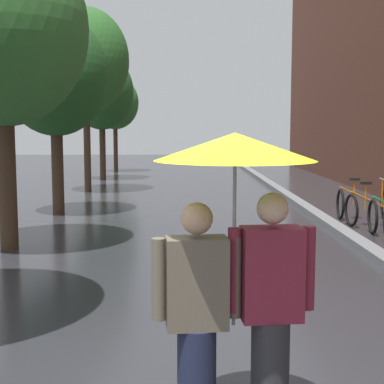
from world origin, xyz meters
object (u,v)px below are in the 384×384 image
Objects in this scene: street_tree_1 at (2,29)px; street_tree_2 at (55,76)px; street_tree_4 at (102,92)px; street_tree_5 at (115,103)px; parked_bicycle_6 at (374,209)px; couple_under_umbrella at (235,244)px; street_tree_3 at (85,61)px; parked_bicycle_7 at (363,203)px.

street_tree_1 is 4.07m from street_tree_2.
street_tree_2 is 9.07m from street_tree_4.
street_tree_5 is 16.81m from parked_bicycle_6.
parked_bicycle_6 is 0.55× the size of couple_under_umbrella.
street_tree_3 reaches higher than street_tree_5.
street_tree_3 reaches higher than street_tree_4.
street_tree_1 is at bearing 119.07° from couple_under_umbrella.
street_tree_3 is at bearing -89.37° from street_tree_5.
street_tree_2 is 1.07× the size of street_tree_5.
street_tree_5 is 16.07m from parked_bicycle_7.
street_tree_5 is at bearing 117.65° from parked_bicycle_7.
parked_bicycle_6 is (7.32, -14.86, -2.85)m from street_tree_5.
street_tree_4 is at bearing 91.08° from street_tree_1.
parked_bicycle_6 is 9.16m from couple_under_umbrella.
street_tree_5 is (-0.20, 17.10, -0.50)m from street_tree_1.
street_tree_1 is 7.33m from couple_under_umbrella.
street_tree_4 is (-0.25, 13.11, -0.24)m from street_tree_1.
couple_under_umbrella reaches higher than parked_bicycle_6.
street_tree_1 reaches higher than street_tree_4.
street_tree_1 is at bearing -156.54° from parked_bicycle_7.
parked_bicycle_6 is at bearing 17.51° from street_tree_1.
street_tree_3 reaches higher than street_tree_2.
street_tree_1 reaches higher than parked_bicycle_6.
street_tree_3 is at bearing 103.24° from couple_under_umbrella.
street_tree_2 reaches higher than parked_bicycle_6.
street_tree_4 is at bearing -90.60° from street_tree_5.
street_tree_3 is (-0.11, 8.73, 0.48)m from street_tree_1.
couple_under_umbrella is at bearing -76.76° from street_tree_3.
street_tree_5 reaches higher than parked_bicycle_6.
street_tree_2 is 0.81× the size of street_tree_3.
street_tree_1 is 1.20× the size of street_tree_5.
street_tree_1 is 2.59× the size of couple_under_umbrella.
street_tree_5 is 2.16× the size of couple_under_umbrella.
parked_bicycle_7 is 9.95m from couple_under_umbrella.
street_tree_3 is 9.95m from parked_bicycle_7.
street_tree_2 is at bearing 172.45° from parked_bicycle_7.
street_tree_5 is at bearing 98.77° from couple_under_umbrella.
street_tree_3 is 5.18× the size of parked_bicycle_6.
parked_bicycle_6 is (7.15, -1.80, -2.95)m from street_tree_2.
street_tree_2 is at bearing -89.13° from street_tree_3.
street_tree_1 is 8.47m from parked_bicycle_7.
street_tree_3 is at bearing 138.09° from parked_bicycle_6.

